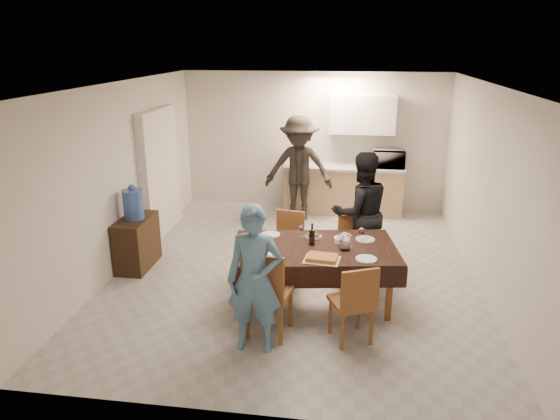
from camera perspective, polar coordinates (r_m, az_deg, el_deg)
The scene contains 33 objects.
floor at distance 7.25m, azimuth 1.80°, elevation -6.77°, with size 5.00×6.00×0.02m, color #A0A09C.
ceiling at distance 6.57m, azimuth 2.04°, elevation 14.18°, with size 5.00×6.00×0.02m, color white.
wall_back at distance 9.71m, azimuth 3.85°, elevation 7.86°, with size 5.00×0.02×2.60m, color silver.
wall_front at distance 4.01m, azimuth -2.77°, elevation -8.21°, with size 5.00×0.02×2.60m, color silver.
wall_left at distance 7.47m, azimuth -17.55°, elevation 3.75°, with size 0.02×6.00×2.60m, color silver.
wall_right at distance 7.00m, azimuth 22.73°, elevation 2.18°, with size 0.02×6.00×2.60m, color silver.
stub_partition at distance 8.57m, azimuth -13.55°, elevation 4.21°, with size 0.15×1.40×2.10m, color silver.
kitchen_base_cabinet at distance 9.58m, azimuth 7.17°, elevation 2.25°, with size 2.20×0.60×0.86m, color tan.
kitchen_worktop at distance 9.46m, azimuth 7.28°, elevation 4.89°, with size 2.24×0.64×0.05m, color #A6A6A1.
upper_cabinet at distance 9.42m, azimuth 9.40°, elevation 10.72°, with size 1.20×0.34×0.70m, color white.
dining_table at distance 6.08m, azimuth 4.07°, elevation -4.49°, with size 2.10×1.42×0.76m.
chair_near_left at distance 5.40m, azimuth -1.43°, elevation -8.65°, with size 0.54×0.54×0.56m.
chair_near_right at distance 5.39m, azimuth 8.22°, elevation -9.80°, with size 0.55×0.57×0.50m.
chair_far_left at distance 6.80m, azimuth 0.66°, elevation -3.52°, with size 0.47×0.47×0.48m.
chair_far_right at distance 6.77m, azimuth 8.26°, elevation -4.02°, with size 0.41×0.41×0.46m.
console at distance 7.48m, azimuth -16.02°, elevation -3.60°, with size 0.40×0.80×0.74m, color #322110.
water_jug at distance 7.29m, azimuth -16.43°, elevation 0.63°, with size 0.28×0.28×0.42m, color #3D61BA.
wine_bottle at distance 6.06m, azimuth 3.67°, elevation -2.76°, with size 0.07×0.07×0.28m, color black, non-canonical shape.
water_pitcher at distance 5.97m, azimuth 7.42°, elevation -3.67°, with size 0.13×0.13×0.19m, color white.
savoury_tart at distance 5.71m, azimuth 4.81°, elevation -5.47°, with size 0.40×0.30×0.05m, color #B67435.
salad_bowl at distance 6.21m, azimuth 6.97°, elevation -3.40°, with size 0.17×0.17×0.06m, color white.
mushroom_dish at distance 6.32m, azimuth 3.82°, elevation -3.05°, with size 0.19×0.19×0.03m, color white.
wine_glass_a at distance 5.86m, azimuth -1.46°, elevation -4.03°, with size 0.08×0.08×0.18m, color white, non-canonical shape.
wine_glass_b at distance 6.26m, azimuth 9.30°, elevation -2.77°, with size 0.08×0.08×0.18m, color white, non-canonical shape.
wine_glass_c at distance 6.33m, azimuth 2.49°, elevation -2.33°, with size 0.08×0.08×0.17m, color white, non-canonical shape.
plate_near_left at distance 5.86m, azimuth -2.02°, elevation -4.93°, with size 0.29×0.29×0.02m, color white.
plate_near_right at distance 5.79m, azimuth 9.83°, elevation -5.54°, with size 0.24×0.24×0.01m, color white.
plate_far_left at distance 6.40m, azimuth -1.09°, elevation -2.82°, with size 0.24×0.24×0.01m, color white.
plate_far_right at distance 6.34m, azimuth 9.71°, elevation -3.33°, with size 0.24×0.24×0.01m, color white.
microwave at distance 9.44m, azimuth 12.33°, elevation 5.74°, with size 0.58×0.39×0.32m, color white.
person_near at distance 5.17m, azimuth -2.92°, elevation -7.97°, with size 0.58×0.38×1.59m, color teal.
person_far at distance 7.01m, azimuth 9.21°, elevation -0.32°, with size 0.84×0.65×1.72m, color black.
person_kitchen at distance 9.05m, azimuth 2.16°, elevation 4.79°, with size 1.22×0.70×1.89m, color black.
Camera 1 is at (0.69, -6.51, 3.11)m, focal length 32.00 mm.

